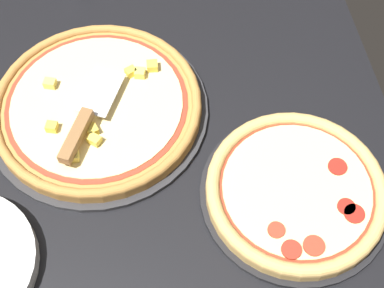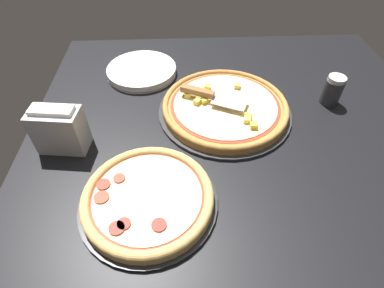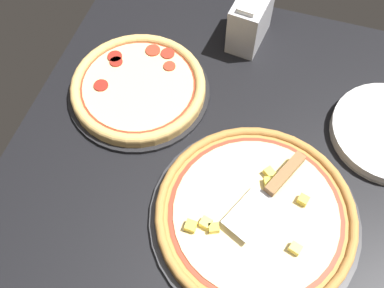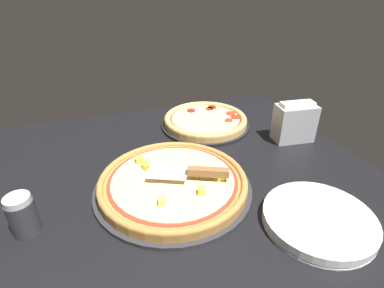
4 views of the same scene
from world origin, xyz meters
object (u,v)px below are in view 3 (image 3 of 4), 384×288
Objects in this scene: pizza_front at (256,214)px; napkin_holder at (250,19)px; serving_spatula at (277,183)px; pizza_back at (138,86)px.

pizza_front is 2.83× the size of napkin_holder.
pizza_front is 49.64cm from napkin_holder.
pizza_front is 1.87× the size of serving_spatula.
pizza_front is at bearing -124.24° from pizza_back.
pizza_back is 32.50cm from napkin_holder.
pizza_back is 1.47× the size of serving_spatula.
serving_spatula is at bearing -114.81° from pizza_back.
pizza_front is at bearing -164.68° from napkin_holder.
napkin_holder is at bearing -39.71° from pizza_back.
pizza_back is 39.90cm from serving_spatula.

